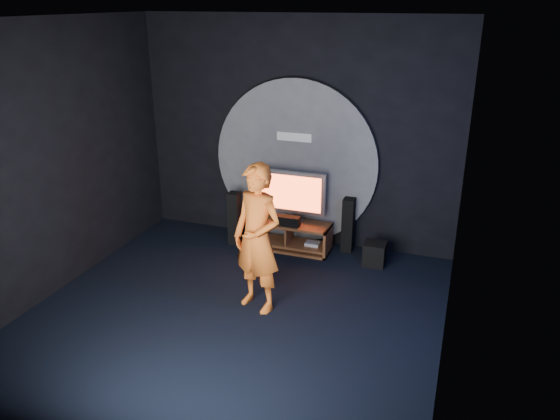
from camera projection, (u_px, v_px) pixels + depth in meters
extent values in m
plane|color=black|center=(234.00, 315.00, 6.81)|extent=(5.00, 5.00, 0.00)
cube|color=black|center=(297.00, 133.00, 8.37)|extent=(5.00, 0.04, 3.50)
cube|color=black|center=(87.00, 283.00, 3.98)|extent=(5.00, 0.04, 3.50)
cube|color=black|center=(50.00, 161.00, 6.95)|extent=(0.04, 5.00, 3.50)
cube|color=black|center=(459.00, 208.00, 5.40)|extent=(0.04, 5.00, 3.50)
cube|color=black|center=(223.00, 18.00, 5.54)|extent=(5.00, 5.00, 0.01)
cylinder|color=#515156|center=(295.00, 163.00, 8.49)|extent=(2.60, 0.08, 2.60)
cube|color=white|center=(294.00, 137.00, 8.29)|extent=(0.55, 0.03, 0.13)
cube|color=brown|center=(289.00, 224.00, 8.45)|extent=(1.28, 0.45, 0.04)
cube|color=brown|center=(289.00, 243.00, 8.57)|extent=(1.24, 0.42, 0.04)
cube|color=brown|center=(253.00, 230.00, 8.71)|extent=(0.04, 0.45, 0.45)
cube|color=brown|center=(328.00, 241.00, 8.33)|extent=(0.04, 0.45, 0.45)
cube|color=brown|center=(289.00, 233.00, 8.51)|extent=(0.03, 0.40, 0.29)
cube|color=brown|center=(289.00, 248.00, 8.59)|extent=(1.28, 0.45, 0.04)
cube|color=white|center=(313.00, 244.00, 8.43)|extent=(0.22, 0.16, 0.05)
cube|color=#A5A6AC|center=(291.00, 220.00, 8.49)|extent=(0.36, 0.22, 0.04)
cylinder|color=#A5A6AC|center=(291.00, 215.00, 8.47)|extent=(0.07, 0.07, 0.10)
cube|color=#A5A6AC|center=(291.00, 192.00, 8.33)|extent=(1.08, 0.06, 0.67)
cube|color=#F84E22|center=(290.00, 193.00, 8.30)|extent=(0.96, 0.01, 0.55)
cube|color=black|center=(287.00, 221.00, 8.31)|extent=(0.40, 0.15, 0.15)
cube|color=black|center=(254.00, 220.00, 8.50)|extent=(0.18, 0.05, 0.02)
cube|color=black|center=(235.00, 218.00, 8.65)|extent=(0.17, 0.19, 0.86)
cube|color=black|center=(348.00, 225.00, 8.39)|extent=(0.17, 0.19, 0.86)
cube|color=black|center=(375.00, 254.00, 8.04)|extent=(0.32, 0.32, 0.35)
imported|color=orange|center=(257.00, 239.00, 6.66)|extent=(0.80, 0.65, 1.90)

